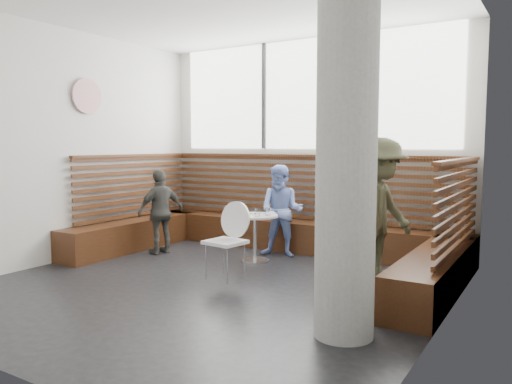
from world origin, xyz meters
The scene contains 15 objects.
room centered at (0.00, 0.00, 1.60)m, with size 5.00×5.00×3.20m.
booth centered at (0.00, 1.77, 0.41)m, with size 5.00×2.50×1.44m.
concrete_column centered at (1.85, -0.60, 1.60)m, with size 0.50×0.50×3.20m, color gray.
wall_art centered at (-2.46, 0.40, 2.30)m, with size 0.50×0.50×0.03m, color white.
cafe_table centered at (-0.21, 1.31, 0.47)m, with size 0.63×0.63×0.65m.
cafe_chair centered at (-0.02, 0.40, 0.54)m, with size 0.44×0.43×0.93m.
adult_man centered at (1.61, 1.03, 0.85)m, with size 1.09×0.63×1.69m, color #3F422C.
child_back centered at (-0.04, 1.77, 0.66)m, with size 0.64×0.50×1.32m, color #839CE3.
child_left centered at (-1.66, 1.02, 0.63)m, with size 0.73×0.31×1.25m, color #45433E.
plate_near centered at (-0.30, 1.41, 0.66)m, with size 0.18×0.18×0.01m, color white.
plate_far centered at (-0.09, 1.50, 0.66)m, with size 0.19×0.19×0.01m, color white.
glass_left centered at (-0.35, 1.28, 0.70)m, with size 0.06×0.06×0.10m, color white.
glass_mid centered at (-0.12, 1.22, 0.70)m, with size 0.07×0.07×0.11m, color white.
glass_right centered at (-0.01, 1.33, 0.70)m, with size 0.07×0.07×0.11m, color white.
menu_card centered at (-0.18, 1.09, 0.65)m, with size 0.18×0.13×0.00m, color #A5C64C.
Camera 1 is at (3.36, -4.47, 1.61)m, focal length 35.00 mm.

